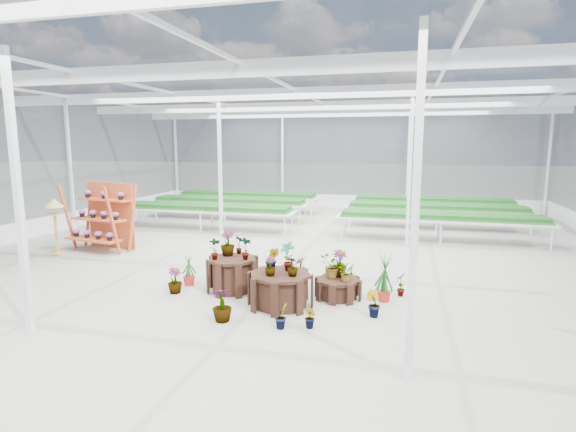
% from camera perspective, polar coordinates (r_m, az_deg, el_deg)
% --- Properties ---
extents(ground_plane, '(24.00, 24.00, 0.00)m').
position_cam_1_polar(ground_plane, '(10.56, -1.78, -7.64)').
color(ground_plane, gray).
rests_on(ground_plane, ground).
extents(greenhouse_shell, '(18.00, 24.00, 4.50)m').
position_cam_1_polar(greenhouse_shell, '(10.14, -1.85, 4.63)').
color(greenhouse_shell, white).
rests_on(greenhouse_shell, ground).
extents(steel_frame, '(18.00, 24.00, 4.50)m').
position_cam_1_polar(steel_frame, '(10.14, -1.85, 4.63)').
color(steel_frame, silver).
rests_on(steel_frame, ground).
extents(nursery_benches, '(16.00, 7.00, 0.84)m').
position_cam_1_polar(nursery_benches, '(17.34, 4.90, 0.39)').
color(nursery_benches, silver).
rests_on(nursery_benches, ground).
extents(plinth_tall, '(1.22, 1.22, 0.71)m').
position_cam_1_polar(plinth_tall, '(9.51, -7.05, -7.36)').
color(plinth_tall, black).
rests_on(plinth_tall, ground).
extents(plinth_mid, '(1.33, 1.33, 0.64)m').
position_cam_1_polar(plinth_mid, '(8.61, -0.99, -9.33)').
color(plinth_mid, black).
rests_on(plinth_mid, ground).
extents(plinth_low, '(0.97, 0.97, 0.40)m').
position_cam_1_polar(plinth_low, '(9.11, 6.36, -9.13)').
color(plinth_low, black).
rests_on(plinth_low, ground).
extents(shelf_rack, '(1.98, 1.28, 1.94)m').
position_cam_1_polar(shelf_rack, '(13.95, -22.77, -0.14)').
color(shelf_rack, '#B24722').
rests_on(shelf_rack, ground).
extents(bird_table, '(0.40, 0.40, 1.58)m').
position_cam_1_polar(bird_table, '(13.90, -27.39, -1.25)').
color(bird_table, '#A78945').
rests_on(bird_table, ground).
extents(nursery_plants, '(4.81, 3.08, 1.25)m').
position_cam_1_polar(nursery_plants, '(9.04, -0.29, -7.02)').
color(nursery_plants, '#144917').
rests_on(nursery_plants, ground).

